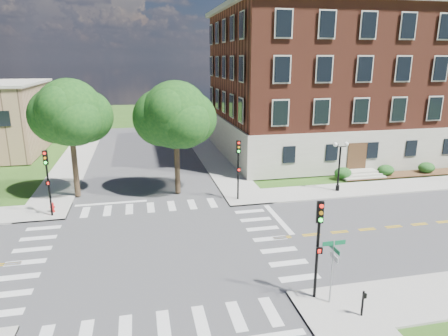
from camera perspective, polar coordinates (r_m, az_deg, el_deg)
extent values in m
plane|color=#2C5217|center=(24.66, -9.78, -11.48)|extent=(160.00, 160.00, 0.00)
cube|color=#3D3D3F|center=(24.66, -9.78, -11.47)|extent=(90.00, 12.00, 0.01)
cube|color=#3D3D3F|center=(24.66, -9.78, -11.46)|extent=(12.00, 90.00, 0.01)
cube|color=#9E9B93|center=(39.55, 25.05, -2.25)|extent=(34.00, 3.50, 0.12)
cube|color=#9E9B93|center=(47.11, -1.71, 1.87)|extent=(3.50, 34.00, 0.12)
cube|color=#9E9B93|center=(46.92, -20.66, 0.81)|extent=(3.50, 34.00, 0.12)
cube|color=silver|center=(28.93, 7.73, -7.22)|extent=(0.40, 5.50, 0.00)
cube|color=#AAA696|center=(51.20, 16.73, 4.78)|extent=(30.00, 20.00, 4.20)
cube|color=maroon|center=(50.45, 17.45, 13.74)|extent=(29.55, 19.70, 11.80)
cube|color=#AAA696|center=(50.72, 18.03, 20.69)|extent=(30.60, 20.60, 0.50)
cube|color=#472D19|center=(40.80, 18.45, 1.49)|extent=(2.00, 0.10, 2.80)
cylinder|color=#312718|center=(34.50, -20.44, -0.40)|extent=(0.44, 0.44, 4.25)
sphere|color=#103C13|center=(33.60, -21.20, 7.42)|extent=(5.25, 5.25, 5.25)
cylinder|color=#312718|center=(33.36, -6.68, -0.39)|extent=(0.44, 0.44, 3.85)
sphere|color=#103C13|center=(32.42, -6.94, 7.55)|extent=(5.46, 5.46, 5.46)
cylinder|color=black|center=(19.43, 13.09, -12.74)|extent=(0.14, 0.14, 3.80)
cube|color=black|center=(18.44, 13.54, -6.13)|extent=(0.37, 0.31, 1.00)
cylinder|color=red|center=(18.21, 13.78, -5.31)|extent=(0.19, 0.10, 0.18)
cylinder|color=orange|center=(18.33, 13.72, -6.28)|extent=(0.19, 0.10, 0.18)
cylinder|color=#19E533|center=(18.45, 13.65, -7.23)|extent=(0.19, 0.10, 0.18)
cube|color=black|center=(19.01, 13.44, -11.38)|extent=(0.32, 0.21, 0.30)
cylinder|color=black|center=(31.66, 2.03, -1.21)|extent=(0.14, 0.14, 3.80)
cube|color=black|center=(31.06, 2.07, 3.04)|extent=(0.35, 0.26, 1.00)
cylinder|color=red|center=(30.87, 2.13, 3.59)|extent=(0.19, 0.08, 0.18)
cylinder|color=orange|center=(30.94, 2.13, 2.99)|extent=(0.19, 0.08, 0.18)
cylinder|color=#19E533|center=(31.01, 2.12, 2.40)|extent=(0.19, 0.08, 0.18)
cube|color=black|center=(31.33, 2.12, -0.24)|extent=(0.31, 0.16, 0.30)
cylinder|color=black|center=(30.92, -23.69, -2.95)|extent=(0.14, 0.14, 3.80)
cube|color=black|center=(30.30, -24.17, 1.37)|extent=(0.38, 0.33, 1.00)
cylinder|color=red|center=(30.11, -24.29, 1.92)|extent=(0.18, 0.12, 0.18)
cylinder|color=orange|center=(30.18, -24.22, 1.31)|extent=(0.18, 0.12, 0.18)
cylinder|color=#19E533|center=(30.25, -24.15, 0.71)|extent=(0.18, 0.12, 0.18)
cube|color=black|center=(30.58, -23.87, -1.98)|extent=(0.32, 0.23, 0.30)
cylinder|color=black|center=(35.53, 15.90, -2.73)|extent=(0.32, 0.32, 0.50)
cylinder|color=black|center=(35.07, 16.10, -0.16)|extent=(0.16, 0.16, 3.80)
cube|color=black|center=(34.62, 16.34, 2.95)|extent=(1.00, 0.06, 0.06)
sphere|color=white|center=(34.35, 15.63, 3.25)|extent=(0.36, 0.36, 0.36)
sphere|color=white|center=(34.82, 17.09, 3.29)|extent=(0.36, 0.36, 0.36)
cylinder|color=gray|center=(19.35, 15.14, -14.18)|extent=(0.07, 0.07, 3.10)
cube|color=#0B5E38|center=(18.69, 15.45, -10.30)|extent=(1.10, 0.03, 0.20)
cube|color=#0B5E38|center=(18.80, 15.39, -10.99)|extent=(0.03, 1.10, 0.20)
cube|color=silver|center=(19.02, 15.43, -12.18)|extent=(0.03, 0.75, 0.25)
cylinder|color=black|center=(19.36, 19.19, -17.80)|extent=(0.10, 0.10, 1.20)
cube|color=black|center=(19.04, 19.50, -16.84)|extent=(0.14, 0.08, 0.22)
cylinder|color=red|center=(32.16, -23.25, -5.71)|extent=(0.32, 0.32, 0.10)
cylinder|color=red|center=(32.08, -23.30, -5.29)|extent=(0.22, 0.22, 0.60)
sphere|color=red|center=(31.97, -23.36, -4.73)|extent=(0.24, 0.24, 0.24)
cylinder|color=red|center=(32.05, -23.31, -5.16)|extent=(0.35, 0.12, 0.12)
cylinder|color=red|center=(32.05, -23.31, -5.16)|extent=(0.12, 0.35, 0.12)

